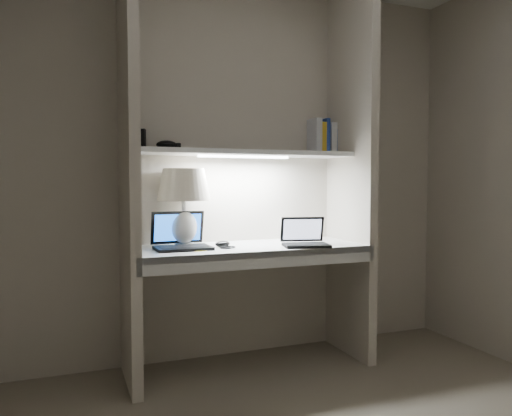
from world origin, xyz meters
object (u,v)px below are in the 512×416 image
laptop_netbook (305,239)px  speaker (289,228)px  laptop_main (181,240)px  book_row (325,138)px  table_lamp (184,194)px

laptop_netbook → speaker: laptop_netbook is taller
laptop_main → laptop_netbook: size_ratio=1.01×
laptop_main → book_row: size_ratio=1.36×
table_lamp → book_row: size_ratio=1.99×
speaker → table_lamp: bearing=-165.0°
laptop_netbook → book_row: 0.82m
table_lamp → laptop_main: (-0.04, -0.09, -0.27)m
table_lamp → laptop_netbook: bearing=-19.6°
speaker → book_row: 0.69m
speaker → book_row: book_row is taller
book_row → table_lamp: bearing=-174.7°
laptop_main → speaker: size_ratio=2.18×
laptop_netbook → book_row: bearing=60.2°
laptop_main → book_row: (1.08, 0.18, 0.66)m
laptop_main → book_row: bearing=8.8°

